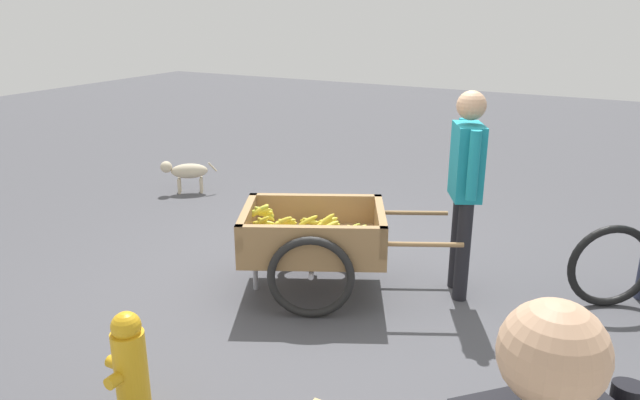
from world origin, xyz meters
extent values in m
plane|color=#47474C|center=(0.00, 0.00, 0.00)|extent=(24.00, 24.00, 0.00)
cube|color=#937047|center=(0.04, 0.11, 0.40)|extent=(1.34, 1.20, 0.10)
cube|color=#937047|center=(0.50, 0.34, 0.57)|extent=(0.41, 0.74, 0.24)
cube|color=#937047|center=(-0.43, -0.12, 0.57)|extent=(0.41, 0.74, 0.24)
cube|color=#937047|center=(-0.13, 0.45, 0.57)|extent=(1.01, 0.54, 0.24)
cube|color=#937047|center=(0.20, -0.22, 0.57)|extent=(1.01, 0.54, 0.24)
torus|color=black|center=(-0.16, 0.51, 0.32)|extent=(0.60, 0.34, 0.64)
torus|color=black|center=(0.23, -0.28, 0.32)|extent=(0.60, 0.34, 0.64)
cylinder|color=#9E9EA8|center=(0.04, 0.11, 0.32)|extent=(0.43, 0.81, 0.04)
cylinder|color=#937047|center=(-0.85, 0.05, 0.55)|extent=(0.51, 0.28, 0.04)
cylinder|color=#937047|center=(-0.55, -0.56, 0.55)|extent=(0.51, 0.28, 0.04)
cylinder|color=#9E9EA8|center=(0.46, 0.32, 0.18)|extent=(0.04, 0.04, 0.35)
ellipsoid|color=gold|center=(-0.01, 0.35, 0.53)|extent=(0.17, 0.14, 0.12)
ellipsoid|color=gold|center=(-0.01, 0.36, 0.54)|extent=(0.19, 0.11, 0.10)
ellipsoid|color=gold|center=(0.00, 0.37, 0.55)|extent=(0.18, 0.14, 0.05)
ellipsoid|color=gold|center=(0.01, 0.38, 0.56)|extent=(0.17, 0.16, 0.10)
ellipsoid|color=gold|center=(0.02, 0.39, 0.57)|extent=(0.17, 0.14, 0.14)
ellipsoid|color=gold|center=(-0.11, 0.08, 0.57)|extent=(0.16, 0.14, 0.15)
ellipsoid|color=gold|center=(-0.10, 0.09, 0.58)|extent=(0.18, 0.13, 0.11)
ellipsoid|color=gold|center=(-0.09, 0.10, 0.59)|extent=(0.19, 0.08, 0.05)
ellipsoid|color=gold|center=(-0.08, 0.11, 0.60)|extent=(0.15, 0.17, 0.10)
ellipsoid|color=gold|center=(-0.07, 0.12, 0.61)|extent=(0.16, 0.13, 0.15)
ellipsoid|color=gold|center=(0.15, -0.08, 0.50)|extent=(0.18, 0.13, 0.12)
ellipsoid|color=gold|center=(0.17, -0.06, 0.51)|extent=(0.18, 0.07, 0.05)
ellipsoid|color=gold|center=(0.18, -0.05, 0.52)|extent=(0.17, 0.14, 0.13)
ellipsoid|color=gold|center=(-0.23, 0.30, 0.62)|extent=(0.18, 0.11, 0.13)
ellipsoid|color=gold|center=(-0.23, 0.31, 0.63)|extent=(0.18, 0.14, 0.10)
ellipsoid|color=gold|center=(-0.22, 0.32, 0.64)|extent=(0.19, 0.09, 0.05)
ellipsoid|color=gold|center=(-0.21, 0.33, 0.65)|extent=(0.16, 0.16, 0.10)
ellipsoid|color=gold|center=(-0.21, 0.33, 0.66)|extent=(0.16, 0.16, 0.13)
ellipsoid|color=gold|center=(0.27, 0.27, 0.51)|extent=(0.18, 0.12, 0.13)
ellipsoid|color=gold|center=(0.27, 0.27, 0.52)|extent=(0.18, 0.14, 0.10)
ellipsoid|color=gold|center=(0.28, 0.28, 0.53)|extent=(0.16, 0.17, 0.05)
ellipsoid|color=gold|center=(0.29, 0.29, 0.54)|extent=(0.19, 0.12, 0.09)
ellipsoid|color=gold|center=(0.29, 0.30, 0.55)|extent=(0.17, 0.14, 0.14)
ellipsoid|color=gold|center=(-0.29, 0.02, 0.53)|extent=(0.17, 0.10, 0.15)
ellipsoid|color=gold|center=(-0.27, 0.04, 0.54)|extent=(0.18, 0.13, 0.05)
ellipsoid|color=gold|center=(-0.26, 0.05, 0.55)|extent=(0.18, 0.11, 0.15)
ellipsoid|color=gold|center=(0.44, 0.18, 0.60)|extent=(0.17, 0.11, 0.15)
ellipsoid|color=gold|center=(0.45, 0.19, 0.61)|extent=(0.15, 0.17, 0.09)
ellipsoid|color=gold|center=(0.45, 0.20, 0.62)|extent=(0.18, 0.14, 0.05)
ellipsoid|color=gold|center=(0.46, 0.22, 0.63)|extent=(0.19, 0.10, 0.10)
ellipsoid|color=gold|center=(0.47, 0.22, 0.64)|extent=(0.17, 0.14, 0.14)
ellipsoid|color=gold|center=(0.17, 0.28, 0.59)|extent=(0.19, 0.08, 0.13)
ellipsoid|color=gold|center=(0.17, 0.29, 0.60)|extent=(0.18, 0.13, 0.09)
ellipsoid|color=gold|center=(0.18, 0.30, 0.61)|extent=(0.18, 0.15, 0.05)
ellipsoid|color=gold|center=(0.18, 0.30, 0.62)|extent=(0.18, 0.13, 0.09)
ellipsoid|color=gold|center=(0.19, 0.32, 0.63)|extent=(0.18, 0.07, 0.14)
ellipsoid|color=gold|center=(-0.34, 0.02, 0.52)|extent=(0.16, 0.15, 0.14)
ellipsoid|color=gold|center=(-0.33, 0.03, 0.53)|extent=(0.19, 0.09, 0.09)
ellipsoid|color=gold|center=(-0.32, 0.04, 0.54)|extent=(0.19, 0.11, 0.09)
ellipsoid|color=gold|center=(-0.31, 0.05, 0.55)|extent=(0.15, 0.16, 0.13)
ellipsoid|color=gold|center=(0.37, 0.27, 0.56)|extent=(0.16, 0.14, 0.15)
ellipsoid|color=gold|center=(0.39, 0.28, 0.57)|extent=(0.18, 0.11, 0.05)
ellipsoid|color=gold|center=(0.41, 0.30, 0.58)|extent=(0.18, 0.08, 0.14)
ellipsoid|color=gold|center=(0.44, 0.19, 0.62)|extent=(0.17, 0.14, 0.13)
ellipsoid|color=gold|center=(0.46, 0.20, 0.63)|extent=(0.17, 0.16, 0.05)
ellipsoid|color=gold|center=(0.47, 0.22, 0.64)|extent=(0.18, 0.09, 0.12)
cylinder|color=black|center=(-1.04, -0.30, 0.40)|extent=(0.11, 0.11, 0.80)
cylinder|color=black|center=(-0.95, -0.49, 0.40)|extent=(0.11, 0.11, 0.80)
cube|color=teal|center=(-1.00, -0.40, 1.08)|extent=(0.33, 0.39, 0.57)
sphere|color=tan|center=(-1.00, -0.40, 1.50)|extent=(0.22, 0.22, 0.22)
cylinder|color=teal|center=(-1.09, -0.20, 1.11)|extent=(0.08, 0.09, 0.51)
cylinder|color=teal|center=(-0.90, -0.59, 1.11)|extent=(0.08, 0.09, 0.51)
torus|color=black|center=(-2.06, -0.71, 0.33)|extent=(0.60, 0.39, 0.66)
ellipsoid|color=beige|center=(2.63, -1.47, 0.27)|extent=(0.46, 0.40, 0.18)
sphere|color=beige|center=(2.85, -1.31, 0.33)|extent=(0.14, 0.14, 0.14)
cylinder|color=beige|center=(2.40, -1.63, 0.31)|extent=(0.10, 0.08, 0.12)
cylinder|color=beige|center=(2.70, -1.35, 0.09)|extent=(0.04, 0.04, 0.18)
cylinder|color=beige|center=(2.77, -1.43, 0.09)|extent=(0.04, 0.04, 0.18)
cylinder|color=beige|center=(2.49, -1.50, 0.09)|extent=(0.04, 0.04, 0.18)
cylinder|color=beige|center=(2.55, -1.59, 0.09)|extent=(0.04, 0.04, 0.18)
cylinder|color=gold|center=(0.14, 1.97, 0.28)|extent=(0.18, 0.18, 0.55)
sphere|color=gold|center=(0.14, 1.97, 0.59)|extent=(0.16, 0.16, 0.16)
cylinder|color=gold|center=(0.25, 1.97, 0.33)|extent=(0.10, 0.07, 0.07)
cylinder|color=gold|center=(0.14, 2.08, 0.33)|extent=(0.07, 0.10, 0.07)
sphere|color=tan|center=(-1.98, 2.79, 1.54)|extent=(0.22, 0.22, 0.22)
camera|label=1|loc=(-2.06, 3.91, 2.21)|focal=33.36mm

